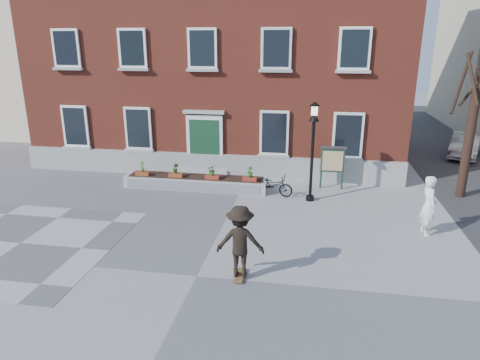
% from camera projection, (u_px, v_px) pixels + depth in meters
% --- Properties ---
extents(ground, '(100.00, 100.00, 0.00)m').
position_uv_depth(ground, '(197.00, 276.00, 11.54)').
color(ground, gray).
rests_on(ground, ground).
extents(checker_patch, '(6.00, 6.00, 0.01)m').
position_uv_depth(checker_patch, '(21.00, 243.00, 13.44)').
color(checker_patch, '#545456').
rests_on(checker_patch, ground).
extents(distant_building, '(10.00, 12.00, 13.00)m').
position_uv_depth(distant_building, '(28.00, 36.00, 31.24)').
color(distant_building, beige).
rests_on(distant_building, ground).
extents(bicycle, '(1.79, 1.01, 0.89)m').
position_uv_depth(bicycle, '(273.00, 185.00, 17.59)').
color(bicycle, black).
rests_on(bicycle, ground).
extents(parked_car, '(2.67, 4.17, 1.30)m').
position_uv_depth(parked_car, '(465.00, 145.00, 23.58)').
color(parked_car, '#B0B3B5').
rests_on(parked_car, ground).
extents(bystander, '(0.58, 0.79, 2.00)m').
position_uv_depth(bystander, '(429.00, 206.00, 13.81)').
color(bystander, white).
rests_on(bystander, ground).
extents(brick_building, '(18.40, 10.85, 12.60)m').
position_uv_depth(brick_building, '(226.00, 38.00, 23.06)').
color(brick_building, brown).
rests_on(brick_building, ground).
extents(planter_assembly, '(6.20, 1.12, 1.15)m').
position_uv_depth(planter_assembly, '(196.00, 181.00, 18.50)').
color(planter_assembly, '#B4B4B0').
rests_on(planter_assembly, ground).
extents(bare_tree, '(1.83, 1.83, 6.16)m').
position_uv_depth(bare_tree, '(471.00, 129.00, 16.75)').
color(bare_tree, '#301E15').
rests_on(bare_tree, ground).
extents(lamp_post, '(0.40, 0.40, 3.93)m').
position_uv_depth(lamp_post, '(313.00, 138.00, 16.37)').
color(lamp_post, black).
rests_on(lamp_post, ground).
extents(notice_board, '(1.10, 0.16, 1.87)m').
position_uv_depth(notice_board, '(333.00, 160.00, 18.15)').
color(notice_board, black).
rests_on(notice_board, ground).
extents(skateboarder, '(1.33, 0.83, 2.05)m').
position_uv_depth(skateboarder, '(240.00, 241.00, 11.18)').
color(skateboarder, brown).
rests_on(skateboarder, ground).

